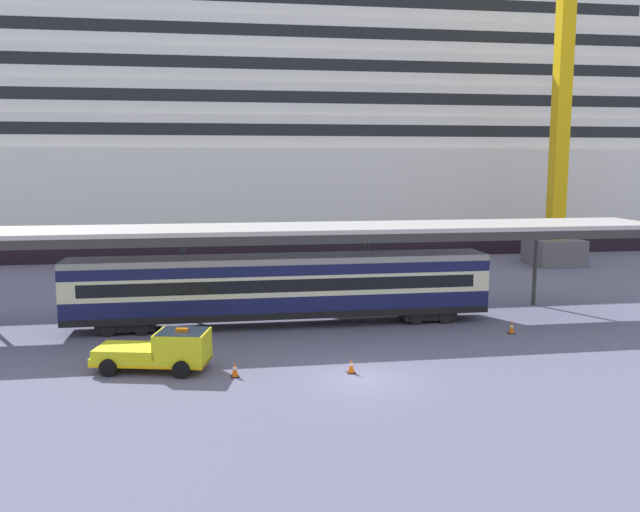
% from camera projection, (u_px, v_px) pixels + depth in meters
% --- Properties ---
extents(ground_plane, '(400.00, 400.00, 0.00)m').
position_uv_depth(ground_plane, '(362.00, 379.00, 29.05)').
color(ground_plane, slate).
extents(cruise_ship, '(131.99, 22.69, 34.57)m').
position_uv_depth(cruise_ship, '(175.00, 137.00, 72.22)').
color(cruise_ship, black).
rests_on(cruise_ship, ground).
extents(platform_canopy, '(45.82, 5.39, 5.77)m').
position_uv_depth(platform_canopy, '(280.00, 230.00, 38.21)').
color(platform_canopy, '#B8B8B8').
rests_on(platform_canopy, ground).
extents(train_carriage, '(24.35, 2.81, 4.11)m').
position_uv_depth(train_carriage, '(281.00, 286.00, 38.29)').
color(train_carriage, black).
rests_on(train_carriage, ground).
extents(service_truck, '(5.52, 3.15, 2.02)m').
position_uv_depth(service_truck, '(163.00, 350.00, 30.11)').
color(service_truck, yellow).
rests_on(service_truck, ground).
extents(traffic_cone_near, '(0.36, 0.36, 0.75)m').
position_uv_depth(traffic_cone_near, '(512.00, 327.00, 36.65)').
color(traffic_cone_near, black).
rests_on(traffic_cone_near, ground).
extents(traffic_cone_mid, '(0.36, 0.36, 0.71)m').
position_uv_depth(traffic_cone_mid, '(235.00, 369.00, 29.30)').
color(traffic_cone_mid, black).
rests_on(traffic_cone_mid, ground).
extents(traffic_cone_far, '(0.36, 0.36, 0.70)m').
position_uv_depth(traffic_cone_far, '(351.00, 366.00, 29.85)').
color(traffic_cone_far, black).
rests_on(traffic_cone_far, ground).
extents(dockside_crane, '(12.26, 4.40, 56.88)m').
position_uv_depth(dockside_crane, '(568.00, 75.00, 58.64)').
color(dockside_crane, '#595960').
rests_on(dockside_crane, ground).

